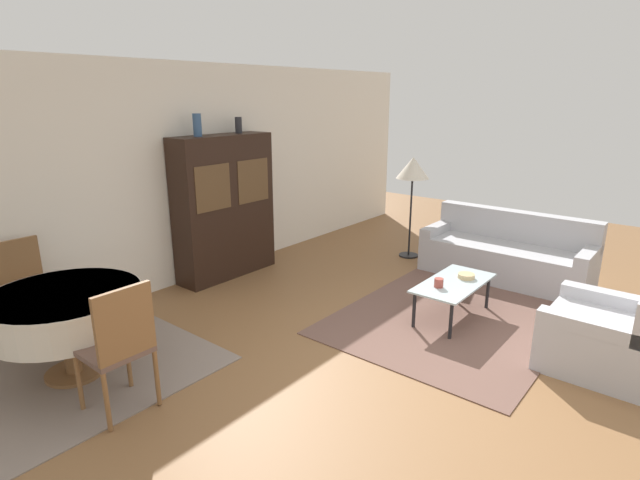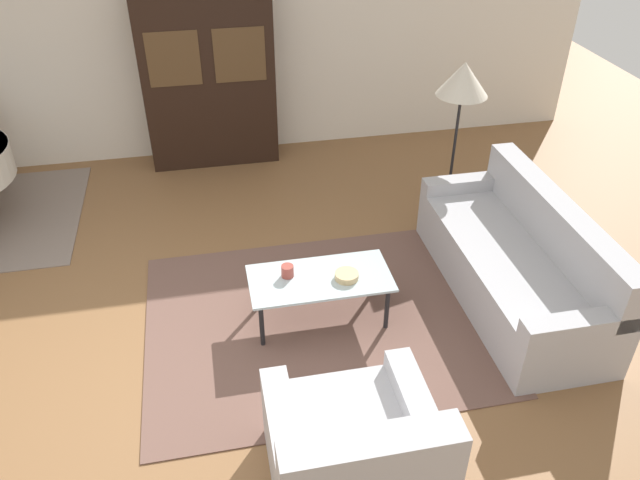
# 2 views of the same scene
# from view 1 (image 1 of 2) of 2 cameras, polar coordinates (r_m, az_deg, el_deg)

# --- Properties ---
(ground_plane) EXTENTS (14.00, 14.00, 0.00)m
(ground_plane) POSITION_cam_1_polar(r_m,az_deg,el_deg) (4.43, 13.02, -15.77)
(ground_plane) COLOR brown
(wall_back) EXTENTS (10.00, 0.06, 2.70)m
(wall_back) POSITION_cam_1_polar(r_m,az_deg,el_deg) (6.29, -17.28, 6.72)
(wall_back) COLOR silver
(wall_back) RESTS_ON ground_plane
(area_rug) EXTENTS (2.62, 2.13, 0.01)m
(area_rug) POSITION_cam_1_polar(r_m,az_deg,el_deg) (5.61, 14.85, -8.67)
(area_rug) COLOR brown
(area_rug) RESTS_ON ground_plane
(dining_rug) EXTENTS (2.16, 1.85, 0.01)m
(dining_rug) POSITION_cam_1_polar(r_m,az_deg,el_deg) (4.94, -26.07, -13.46)
(dining_rug) COLOR gray
(dining_rug) RESTS_ON ground_plane
(couch) EXTENTS (0.82, 2.07, 0.85)m
(couch) POSITION_cam_1_polar(r_m,az_deg,el_deg) (6.94, 20.56, -1.61)
(couch) COLOR #B2B2B7
(couch) RESTS_ON ground_plane
(armchair) EXTENTS (0.93, 0.90, 0.82)m
(armchair) POSITION_cam_1_polar(r_m,az_deg,el_deg) (5.08, 30.09, -9.48)
(armchair) COLOR #B2B2B7
(armchair) RESTS_ON ground_plane
(coffee_table) EXTENTS (1.07, 0.52, 0.40)m
(coffee_table) POSITION_cam_1_polar(r_m,az_deg,el_deg) (5.50, 15.03, -5.05)
(coffee_table) COLOR black
(coffee_table) RESTS_ON area_rug
(display_cabinet) EXTENTS (1.38, 0.41, 1.84)m
(display_cabinet) POSITION_cam_1_polar(r_m,az_deg,el_deg) (6.57, -10.85, 3.73)
(display_cabinet) COLOR black
(display_cabinet) RESTS_ON ground_plane
(dining_table) EXTENTS (1.22, 1.22, 0.75)m
(dining_table) POSITION_cam_1_polar(r_m,az_deg,el_deg) (4.67, -27.08, -7.09)
(dining_table) COLOR brown
(dining_table) RESTS_ON dining_rug
(dining_chair_near) EXTENTS (0.44, 0.44, 1.02)m
(dining_chair_near) POSITION_cam_1_polar(r_m,az_deg,el_deg) (3.98, -21.94, -10.82)
(dining_chair_near) COLOR brown
(dining_chair_near) RESTS_ON dining_rug
(dining_chair_far) EXTENTS (0.44, 0.44, 1.02)m
(dining_chair_far) POSITION_cam_1_polar(r_m,az_deg,el_deg) (5.41, -30.73, -4.78)
(dining_chair_far) COLOR brown
(dining_chair_far) RESTS_ON dining_rug
(floor_lamp) EXTENTS (0.47, 0.47, 1.47)m
(floor_lamp) POSITION_cam_1_polar(r_m,az_deg,el_deg) (7.26, 10.57, 7.78)
(floor_lamp) COLOR black
(floor_lamp) RESTS_ON ground_plane
(cup) EXTENTS (0.09, 0.09, 0.09)m
(cup) POSITION_cam_1_polar(r_m,az_deg,el_deg) (5.29, 13.42, -4.78)
(cup) COLOR #9E4238
(cup) RESTS_ON coffee_table
(bowl) EXTENTS (0.18, 0.18, 0.05)m
(bowl) POSITION_cam_1_polar(r_m,az_deg,el_deg) (5.62, 16.38, -3.96)
(bowl) COLOR tan
(bowl) RESTS_ON coffee_table
(vase_tall) EXTENTS (0.10, 0.10, 0.27)m
(vase_tall) POSITION_cam_1_polar(r_m,az_deg,el_deg) (6.21, -13.86, 12.64)
(vase_tall) COLOR #33517A
(vase_tall) RESTS_ON display_cabinet
(vase_short) EXTENTS (0.09, 0.09, 0.20)m
(vase_short) POSITION_cam_1_polar(r_m,az_deg,el_deg) (6.63, -9.30, 12.83)
(vase_short) COLOR #232328
(vase_short) RESTS_ON display_cabinet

